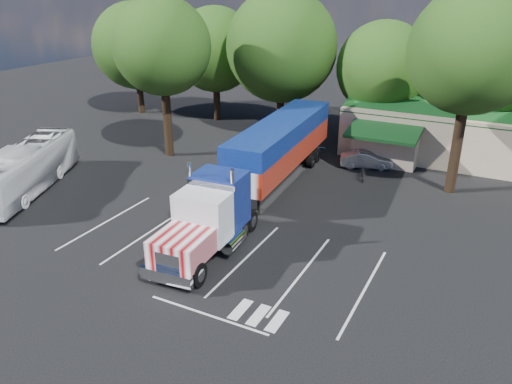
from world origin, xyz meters
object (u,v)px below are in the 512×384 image
at_px(semi_truck, 265,159).
at_px(tour_bus, 26,169).
at_px(woman, 248,214).
at_px(bicycle, 363,173).
at_px(silver_sedan, 366,160).

bearing_deg(semi_truck, tour_bus, -160.36).
bearing_deg(woman, bicycle, -14.94).
xyz_separation_m(woman, bicycle, (3.90, 10.72, -0.41)).
xyz_separation_m(semi_truck, bicycle, (5.06, 6.07, -2.19)).
bearing_deg(semi_truck, bicycle, 46.20).
height_order(semi_truck, woman, semi_truck).
distance_m(bicycle, silver_sedan, 2.56).
relative_size(woman, bicycle, 0.97).
bearing_deg(woman, semi_truck, 19.06).
bearing_deg(tour_bus, silver_sedan, 14.15).
distance_m(tour_bus, silver_sedan, 24.86).
relative_size(bicycle, silver_sedan, 0.46).
bearing_deg(bicycle, semi_truck, -147.12).
distance_m(semi_truck, woman, 5.11).
relative_size(bicycle, tour_bus, 0.16).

